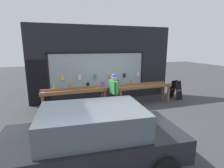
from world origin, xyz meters
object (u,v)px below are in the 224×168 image
object	(u,v)px
person_browsing	(114,90)
parked_car	(93,137)
sandwich_board_sign	(176,90)
display_table_right	(143,88)
small_dog	(105,107)
display_table_left	(75,93)

from	to	relation	value
person_browsing	parked_car	bearing A→B (deg)	143.49
person_browsing	parked_car	world-z (taller)	person_browsing
parked_car	sandwich_board_sign	bearing A→B (deg)	40.91
display_table_right	small_dog	distance (m)	2.33
display_table_left	small_dog	bearing A→B (deg)	-35.29
display_table_left	sandwich_board_sign	size ratio (longest dim) A/B	2.90
display_table_right	small_dog	bearing A→B (deg)	-159.98
display_table_left	small_dog	distance (m)	1.44
person_browsing	sandwich_board_sign	xyz separation A→B (m)	(3.64, 0.68, -0.44)
sandwich_board_sign	small_dog	bearing A→B (deg)	173.50
parked_car	display_table_left	bearing A→B (deg)	94.07
small_dog	display_table_left	bearing A→B (deg)	38.69
small_dog	sandwich_board_sign	distance (m)	4.20
display_table_left	display_table_right	size ratio (longest dim) A/B	1.00
sandwich_board_sign	parked_car	bearing A→B (deg)	-161.84
small_dog	parked_car	distance (m)	3.24
display_table_left	person_browsing	world-z (taller)	person_browsing
small_dog	sandwich_board_sign	xyz separation A→B (m)	(4.10, 0.90, 0.22)
person_browsing	small_dog	size ratio (longest dim) A/B	2.98
display_table_right	person_browsing	bearing A→B (deg)	-161.43
person_browsing	parked_car	xyz separation A→B (m)	(-1.55, -3.23, -0.19)
display_table_left	small_dog	xyz separation A→B (m)	(1.10, -0.78, -0.50)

